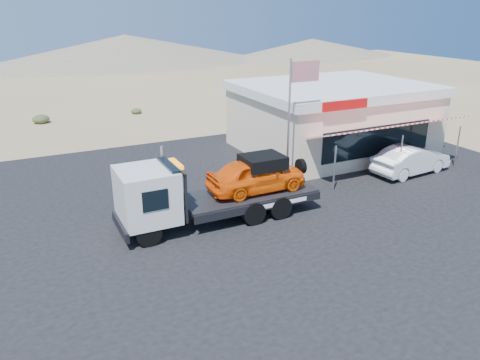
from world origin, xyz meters
The scene contains 6 objects.
ground centered at (0.00, 0.00, 0.00)m, with size 120.00×120.00×0.00m, color #8F7551.
asphalt_lot centered at (2.00, 3.00, 0.01)m, with size 32.00×24.00×0.02m, color black.
tow_truck centered at (0.34, 2.86, 1.44)m, with size 8.01×2.38×2.68m.
white_sedan centered at (11.55, 3.58, 0.74)m, with size 1.53×4.39×1.44m, color silver.
jerky_store centered at (10.50, 8.97, 1.99)m, with size 10.40×9.97×3.90m.
flagpole centered at (4.93, 4.50, 3.76)m, with size 1.55×0.10×6.00m.
Camera 1 is at (-6.33, -12.93, 8.13)m, focal length 35.00 mm.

